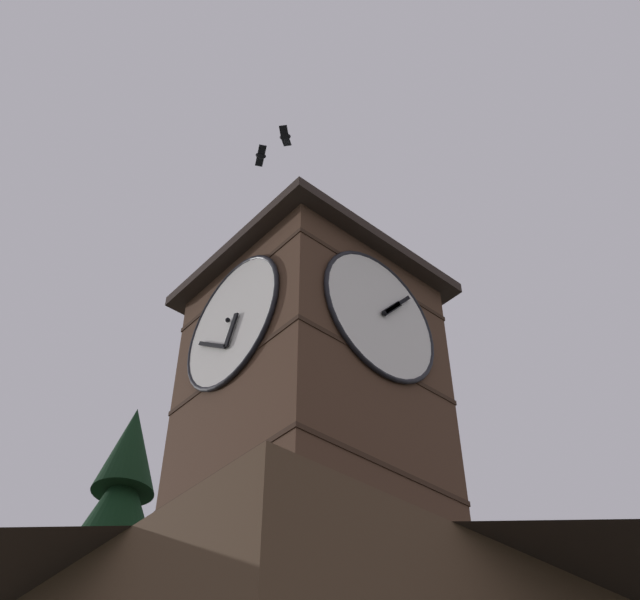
# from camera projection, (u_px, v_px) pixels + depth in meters

# --- Properties ---
(clock_tower) EXTENTS (4.83, 4.83, 8.88)m
(clock_tower) POSITION_uv_depth(u_px,v_px,m) (311.00, 374.00, 16.52)
(clock_tower) COLOR #4C3323
(clock_tower) RESTS_ON building_main
(flying_bird_high) EXTENTS (0.51, 0.71, 0.16)m
(flying_bird_high) POSITION_uv_depth(u_px,v_px,m) (261.00, 156.00, 20.88)
(flying_bird_high) COLOR black
(flying_bird_low) EXTENTS (0.62, 0.56, 0.16)m
(flying_bird_low) POSITION_uv_depth(u_px,v_px,m) (285.00, 137.00, 19.95)
(flying_bird_low) COLOR black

